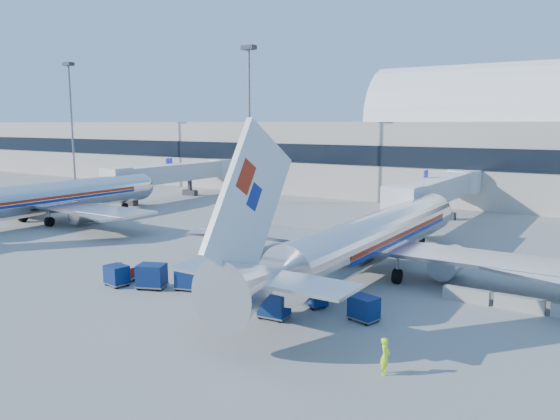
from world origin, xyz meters
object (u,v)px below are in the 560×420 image
Objects in this scene: jetbridge_near at (441,190)px; tug_left at (221,267)px; cart_solo_near at (274,305)px; tug_right at (311,295)px; ramp_worker at (385,356)px; mast_west at (249,102)px; airliner_main at (371,239)px; tug_lead at (206,280)px; barrier_near at (466,295)px; barrier_mid at (519,304)px; cart_train_b at (152,276)px; cart_solo_far at (364,308)px; jetbridge_mid at (180,173)px; mast_far_west at (71,107)px; airliner_mid at (42,199)px; cart_train_a at (189,278)px; cart_open_red at (124,276)px; cart_train_c at (117,275)px.

tug_left is at bearing -102.70° from jetbridge_near.
tug_left is at bearing 142.02° from cart_solo_near.
tug_right is 1.39× the size of ramp_worker.
mast_west is at bearing 122.68° from cart_solo_near.
cart_solo_near is (-0.68, -3.39, 0.18)m from tug_right.
tug_lead is at bearing -131.86° from airliner_main.
barrier_near is (10.40, -28.81, -3.48)m from jetbridge_near.
mast_west is at bearing 145.86° from barrier_mid.
tug_left reaches higher than barrier_mid.
cart_train_b reaches higher than cart_solo_far.
mast_far_west is at bearing -178.19° from jetbridge_mid.
tug_lead is at bearing 156.86° from cart_solo_near.
airliner_mid is at bearing 180.00° from airliner_main.
tug_lead is 0.92× the size of cart_train_b.
airliner_main is 16.63× the size of tug_lead.
jetbridge_near reaches higher than cart_train_b.
ramp_worker is at bearing -14.32° from tug_right.
tug_right is 1.17× the size of cart_train_a.
mast_west is at bearing 143.62° from barrier_near.
tug_right is 3.46m from cart_solo_near.
jetbridge_mid is 9.17× the size of barrier_near.
jetbridge_mid is 11.01× the size of tug_right.
tug_right is at bearing -152.13° from barrier_mid.
jetbridge_mid is at bearing 70.72° from tug_left.
barrier_mid is at bearing 32.83° from cart_solo_near.
airliner_main is at bearing -32.65° from tug_left.
cart_train_b reaches higher than cart_solo_near.
airliner_main is 42.00m from airliner_mid.
barrier_mid is (3.30, 0.00, 0.00)m from barrier_near.
mast_west reaches higher than airliner_main.
airliner_mid is 29.45m from cart_open_red.
cart_train_b is 2.82m from cart_train_c.
jetbridge_near is 37.61m from cart_train_a.
jetbridge_near reaches higher than cart_train_a.
cart_open_red is at bearing -142.26° from tug_right.
barrier_near is at bearing -36.38° from mast_west.
cart_solo_near is at bearing -28.59° from mast_far_west.
cart_solo_near is 1.06× the size of ramp_worker.
barrier_mid is at bearing 30.46° from cart_train_c.
ramp_worker is (51.90, -41.84, -3.03)m from jetbridge_mid.
cart_open_red is (-5.68, -1.01, -0.45)m from cart_train_a.
cart_train_a reaches higher than tug_left.
tug_right reaches higher than barrier_mid.
tug_right is 9.15m from cart_train_a.
cart_train_b is (32.58, -38.05, -2.98)m from jetbridge_mid.
ramp_worker is (3.77, -6.01, 0.10)m from cart_solo_far.
airliner_main reaches higher than jetbridge_mid.
cart_solo_near is at bearing -137.15° from cart_solo_far.
cart_open_red is at bearing 70.36° from ramp_worker.
cart_solo_far is (18.22, 3.13, -0.01)m from cart_train_c.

